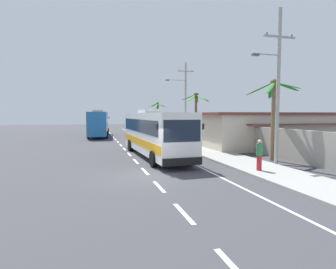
{
  "coord_description": "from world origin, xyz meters",
  "views": [
    {
      "loc": [
        -2.88,
        -14.4,
        3.3
      ],
      "look_at": [
        2.87,
        6.76,
        1.7
      ],
      "focal_mm": 29.74,
      "sensor_mm": 36.0,
      "label": 1
    }
  ],
  "objects_px": {
    "coach_bus_foreground": "(154,132)",
    "utility_pole_mid": "(185,99)",
    "motorcycle_beside_bus": "(158,137)",
    "roadside_building": "(272,129)",
    "coach_bus_far_lane": "(99,123)",
    "pedestrian_near_kerb": "(259,154)",
    "palm_second": "(157,111)",
    "palm_third": "(274,101)",
    "palm_nearest": "(196,107)",
    "utility_pole_nearest": "(277,84)"
  },
  "relations": [
    {
      "from": "motorcycle_beside_bus",
      "to": "palm_second",
      "type": "relative_size",
      "value": 0.34
    },
    {
      "from": "coach_bus_foreground",
      "to": "coach_bus_far_lane",
      "type": "bearing_deg",
      "value": 99.99
    },
    {
      "from": "utility_pole_mid",
      "to": "palm_nearest",
      "type": "distance_m",
      "value": 6.21
    },
    {
      "from": "coach_bus_far_lane",
      "to": "pedestrian_near_kerb",
      "type": "xyz_separation_m",
      "value": [
        8.14,
        -28.74,
        -0.97
      ]
    },
    {
      "from": "motorcycle_beside_bus",
      "to": "roadside_building",
      "type": "relative_size",
      "value": 0.12
    },
    {
      "from": "palm_third",
      "to": "roadside_building",
      "type": "bearing_deg",
      "value": 54.68
    },
    {
      "from": "pedestrian_near_kerb",
      "to": "palm_second",
      "type": "bearing_deg",
      "value": 127.07
    },
    {
      "from": "motorcycle_beside_bus",
      "to": "utility_pole_mid",
      "type": "bearing_deg",
      "value": 35.65
    },
    {
      "from": "motorcycle_beside_bus",
      "to": "palm_nearest",
      "type": "height_order",
      "value": "palm_nearest"
    },
    {
      "from": "pedestrian_near_kerb",
      "to": "utility_pole_nearest",
      "type": "height_order",
      "value": "utility_pole_nearest"
    },
    {
      "from": "utility_pole_mid",
      "to": "coach_bus_far_lane",
      "type": "bearing_deg",
      "value": 142.76
    },
    {
      "from": "pedestrian_near_kerb",
      "to": "palm_third",
      "type": "distance_m",
      "value": 5.69
    },
    {
      "from": "utility_pole_nearest",
      "to": "utility_pole_mid",
      "type": "relative_size",
      "value": 1.0
    },
    {
      "from": "motorcycle_beside_bus",
      "to": "roadside_building",
      "type": "bearing_deg",
      "value": -31.22
    },
    {
      "from": "coach_bus_foreground",
      "to": "utility_pole_mid",
      "type": "relative_size",
      "value": 1.27
    },
    {
      "from": "palm_nearest",
      "to": "roadside_building",
      "type": "height_order",
      "value": "palm_nearest"
    },
    {
      "from": "pedestrian_near_kerb",
      "to": "palm_second",
      "type": "distance_m",
      "value": 40.22
    },
    {
      "from": "roadside_building",
      "to": "utility_pole_mid",
      "type": "bearing_deg",
      "value": 123.37
    },
    {
      "from": "motorcycle_beside_bus",
      "to": "palm_second",
      "type": "xyz_separation_m",
      "value": [
        5.16,
        22.45,
        3.31
      ]
    },
    {
      "from": "utility_pole_nearest",
      "to": "palm_second",
      "type": "relative_size",
      "value": 1.74
    },
    {
      "from": "pedestrian_near_kerb",
      "to": "utility_pole_nearest",
      "type": "xyz_separation_m",
      "value": [
        2.32,
        1.73,
        4.17
      ]
    },
    {
      "from": "coach_bus_foreground",
      "to": "pedestrian_near_kerb",
      "type": "height_order",
      "value": "coach_bus_foreground"
    },
    {
      "from": "utility_pole_mid",
      "to": "palm_third",
      "type": "xyz_separation_m",
      "value": [
        0.78,
        -17.25,
        -1.09
      ]
    },
    {
      "from": "palm_second",
      "to": "palm_third",
      "type": "relative_size",
      "value": 0.99
    },
    {
      "from": "coach_bus_foreground",
      "to": "palm_third",
      "type": "height_order",
      "value": "palm_third"
    },
    {
      "from": "coach_bus_far_lane",
      "to": "utility_pole_mid",
      "type": "distance_m",
      "value": 13.8
    },
    {
      "from": "coach_bus_foreground",
      "to": "motorcycle_beside_bus",
      "type": "distance_m",
      "value": 10.37
    },
    {
      "from": "coach_bus_far_lane",
      "to": "palm_second",
      "type": "xyz_separation_m",
      "value": [
        11.52,
        11.24,
        1.92
      ]
    },
    {
      "from": "coach_bus_far_lane",
      "to": "palm_second",
      "type": "bearing_deg",
      "value": 44.3
    },
    {
      "from": "pedestrian_near_kerb",
      "to": "roadside_building",
      "type": "xyz_separation_m",
      "value": [
        8.8,
        11.12,
        0.7
      ]
    },
    {
      "from": "coach_bus_far_lane",
      "to": "palm_second",
      "type": "height_order",
      "value": "palm_second"
    },
    {
      "from": "motorcycle_beside_bus",
      "to": "utility_pole_nearest",
      "type": "relative_size",
      "value": 0.2
    },
    {
      "from": "pedestrian_near_kerb",
      "to": "motorcycle_beside_bus",
      "type": "bearing_deg",
      "value": 137.7
    },
    {
      "from": "pedestrian_near_kerb",
      "to": "utility_pole_nearest",
      "type": "relative_size",
      "value": 0.18
    },
    {
      "from": "coach_bus_far_lane",
      "to": "motorcycle_beside_bus",
      "type": "relative_size",
      "value": 6.19
    },
    {
      "from": "motorcycle_beside_bus",
      "to": "palm_second",
      "type": "bearing_deg",
      "value": 77.06
    },
    {
      "from": "palm_nearest",
      "to": "palm_third",
      "type": "distance_m",
      "value": 11.31
    },
    {
      "from": "utility_pole_nearest",
      "to": "palm_third",
      "type": "height_order",
      "value": "utility_pole_nearest"
    },
    {
      "from": "utility_pole_mid",
      "to": "coach_bus_foreground",
      "type": "bearing_deg",
      "value": -118.03
    },
    {
      "from": "coach_bus_foreground",
      "to": "palm_third",
      "type": "xyz_separation_m",
      "value": [
        7.73,
        -4.2,
        2.28
      ]
    },
    {
      "from": "motorcycle_beside_bus",
      "to": "palm_third",
      "type": "relative_size",
      "value": 0.34
    },
    {
      "from": "coach_bus_foreground",
      "to": "motorcycle_beside_bus",
      "type": "relative_size",
      "value": 6.41
    },
    {
      "from": "coach_bus_foreground",
      "to": "coach_bus_far_lane",
      "type": "distance_m",
      "value": 21.49
    },
    {
      "from": "pedestrian_near_kerb",
      "to": "coach_bus_foreground",
      "type": "bearing_deg",
      "value": 162.1
    },
    {
      "from": "utility_pole_nearest",
      "to": "coach_bus_foreground",
      "type": "bearing_deg",
      "value": 139.02
    },
    {
      "from": "palm_nearest",
      "to": "palm_third",
      "type": "relative_size",
      "value": 0.97
    },
    {
      "from": "utility_pole_nearest",
      "to": "palm_third",
      "type": "xyz_separation_m",
      "value": [
        0.99,
        1.65,
        -1.02
      ]
    },
    {
      "from": "palm_nearest",
      "to": "coach_bus_far_lane",
      "type": "bearing_deg",
      "value": 124.94
    },
    {
      "from": "utility_pole_mid",
      "to": "palm_nearest",
      "type": "height_order",
      "value": "utility_pole_mid"
    },
    {
      "from": "coach_bus_foreground",
      "to": "palm_nearest",
      "type": "distance_m",
      "value": 9.58
    }
  ]
}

